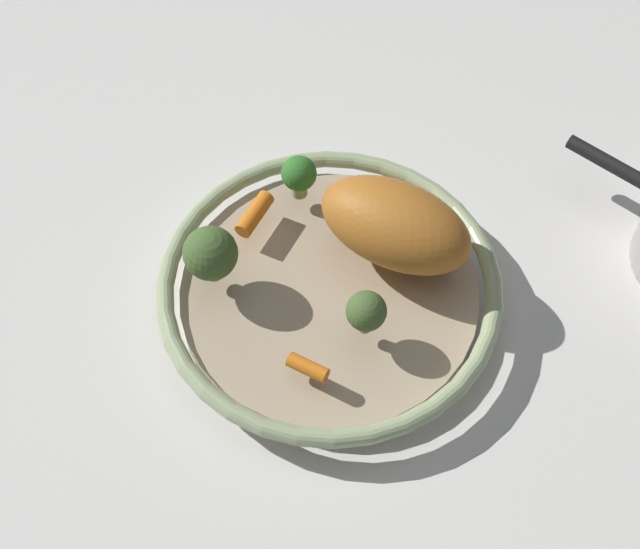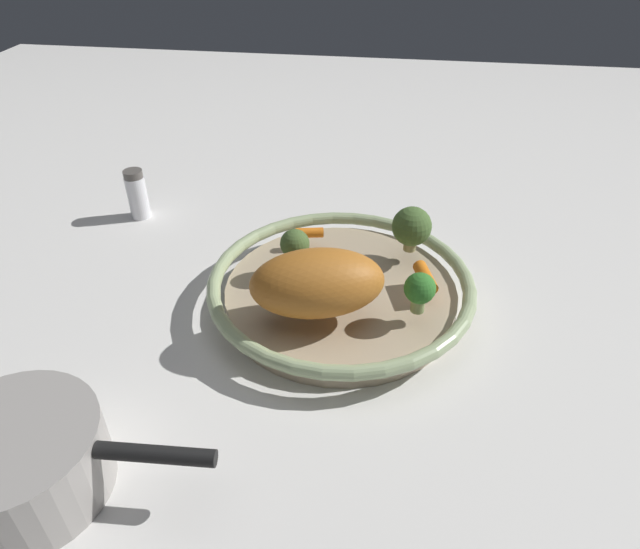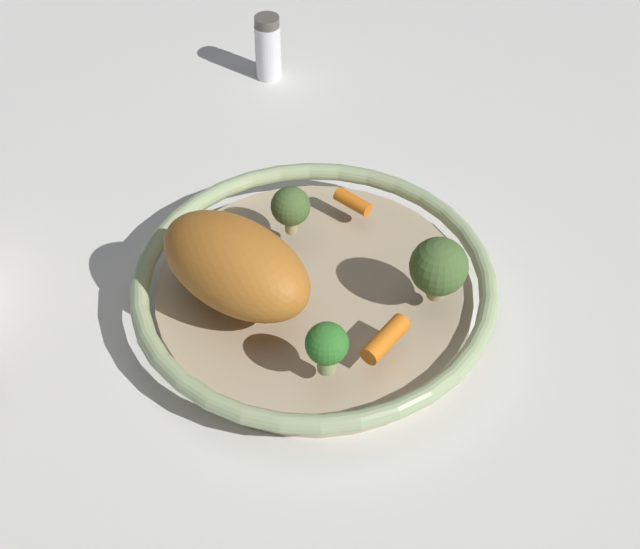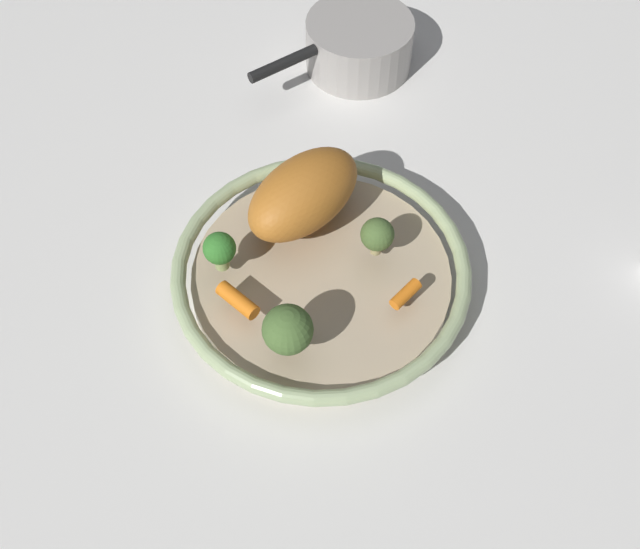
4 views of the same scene
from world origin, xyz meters
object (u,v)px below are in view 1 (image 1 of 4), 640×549
(broccoli_floret_mid, at_px, (299,175))
(broccoli_floret_small, at_px, (210,254))
(serving_bowl, at_px, (329,291))
(baby_carrot_center, at_px, (308,367))
(roast_chicken_piece, at_px, (395,225))
(baby_carrot_back, at_px, (255,214))
(broccoli_floret_edge, at_px, (366,312))

(broccoli_floret_mid, height_order, broccoli_floret_small, broccoli_floret_small)
(serving_bowl, height_order, baby_carrot_center, baby_carrot_center)
(baby_carrot_center, height_order, broccoli_floret_mid, broccoli_floret_mid)
(roast_chicken_piece, distance_m, broccoli_floret_small, 0.19)
(baby_carrot_back, xyz_separation_m, broccoli_floret_mid, (0.01, 0.06, 0.02))
(baby_carrot_back, relative_size, broccoli_floret_mid, 1.01)
(roast_chicken_piece, distance_m, broccoli_floret_mid, 0.12)
(broccoli_floret_mid, distance_m, broccoli_floret_edge, 0.18)
(broccoli_floret_mid, distance_m, broccoli_floret_small, 0.14)
(serving_bowl, distance_m, baby_carrot_center, 0.11)
(broccoli_floret_small, bearing_deg, broccoli_floret_mid, 95.00)
(baby_carrot_center, xyz_separation_m, broccoli_floret_edge, (0.01, 0.07, 0.02))
(broccoli_floret_mid, relative_size, broccoli_floret_edge, 1.00)
(broccoli_floret_small, bearing_deg, baby_carrot_center, -4.74)
(roast_chicken_piece, distance_m, broccoli_floret_edge, 0.10)
(roast_chicken_piece, xyz_separation_m, baby_carrot_back, (-0.13, -0.07, -0.03))
(broccoli_floret_small, xyz_separation_m, broccoli_floret_edge, (0.15, 0.06, -0.01))
(roast_chicken_piece, distance_m, baby_carrot_center, 0.17)
(broccoli_floret_small, bearing_deg, broccoli_floret_edge, 21.33)
(broccoli_floret_mid, relative_size, broccoli_floret_small, 0.81)
(roast_chicken_piece, height_order, broccoli_floret_mid, roast_chicken_piece)
(broccoli_floret_small, height_order, broccoli_floret_edge, broccoli_floret_small)
(roast_chicken_piece, relative_size, baby_carrot_center, 4.00)
(broccoli_floret_mid, height_order, broccoli_floret_edge, same)
(broccoli_floret_small, bearing_deg, serving_bowl, 41.34)
(baby_carrot_back, height_order, broccoli_floret_edge, broccoli_floret_edge)
(baby_carrot_center, xyz_separation_m, broccoli_floret_mid, (-0.16, 0.15, 0.02))
(roast_chicken_piece, relative_size, baby_carrot_back, 3.01)
(baby_carrot_back, distance_m, baby_carrot_center, 0.19)
(serving_bowl, height_order, broccoli_floret_edge, broccoli_floret_edge)
(serving_bowl, bearing_deg, baby_carrot_center, -57.51)
(baby_carrot_center, distance_m, broccoli_floret_edge, 0.08)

